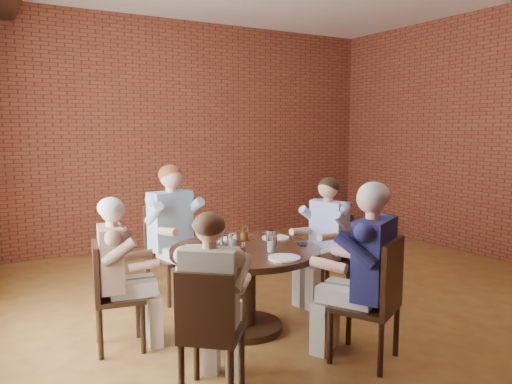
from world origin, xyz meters
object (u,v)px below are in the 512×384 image
chair_d (209,329)px  chair_b (169,248)px  chair_c (110,291)px  diner_c (118,274)px  diner_b (174,233)px  chair_a (330,253)px  dining_table (245,272)px  chair_e (377,297)px  diner_e (365,273)px  diner_d (212,305)px  diner_a (325,240)px  smartphone (302,244)px

chair_d → chair_b: bearing=-63.0°
chair_c → diner_c: 0.16m
diner_b → chair_d: (-0.53, -2.01, -0.22)m
chair_b → chair_d: 2.16m
chair_a → diner_b: size_ratio=0.65×
chair_b → chair_c: bearing=-143.0°
chair_d → diner_c: bearing=-33.9°
diner_c → dining_table: bearing=-90.0°
diner_c → chair_e: (1.63, -1.24, -0.10)m
diner_c → chair_e: 2.05m
chair_d → diner_e: 1.30m
chair_a → diner_e: bearing=-40.3°
chair_c → diner_d: size_ratio=0.71×
diner_b → chair_c: diner_b is taller
diner_d → diner_e: diner_e is taller
chair_c → diner_c: diner_c is taller
chair_b → chair_c: size_ratio=1.10×
chair_a → chair_b: bearing=-136.7°
diner_b → diner_c: 1.25m
diner_e → diner_a: bearing=-143.2°
diner_a → diner_c: bearing=-101.4°
diner_a → diner_e: bearing=-37.7°
diner_a → smartphone: size_ratio=10.07×
diner_c → diner_d: bearing=-151.0°
chair_c → smartphone: chair_c is taller
chair_b → chair_d: chair_b is taller
chair_a → chair_e: chair_e is taller
dining_table → diner_b: bearing=101.8°
dining_table → diner_e: 1.11m
chair_b → diner_e: bearing=-82.3°
chair_b → diner_b: 0.20m
diner_b → smartphone: size_ratio=11.02×
diner_b → chair_e: 2.31m
chair_c → chair_a: bearing=-78.3°
smartphone → diner_e: bearing=-65.1°
diner_c → chair_a: bearing=-77.9°
diner_a → dining_table: bearing=-90.0°
chair_b → smartphone: chair_b is taller
diner_c → diner_e: size_ratio=0.90×
chair_a → chair_d: chair_a is taller
diner_d → chair_a: bearing=-109.1°
diner_b → diner_e: bearing=-81.9°
chair_e → diner_e: diner_e is taller
dining_table → chair_b: 1.24m
smartphone → chair_d: bearing=-126.1°
smartphone → chair_e: bearing=-62.4°
diner_c → smartphone: size_ratio=9.77×
diner_d → chair_e: size_ratio=1.29×
chair_a → diner_d: bearing=-72.4°
diner_c → diner_d: (0.35, -1.03, 0.00)m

